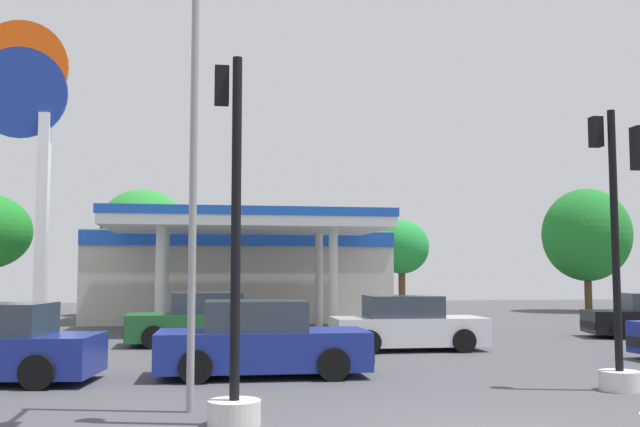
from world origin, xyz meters
TOP-DOWN VIEW (x-y plane):
  - gas_station at (-2.39, 23.24)m, footprint 12.94×12.00m
  - station_pole_sign at (-10.95, 19.81)m, footprint 3.52×0.56m
  - car_1 at (-3.92, 12.90)m, footprint 4.34×2.02m
  - car_2 at (-2.72, 6.26)m, footprint 4.37×2.06m
  - car_3 at (1.65, 10.63)m, footprint 4.20×1.96m
  - traffic_signal_1 at (-3.49, 1.56)m, footprint 0.75×0.75m
  - traffic_signal_2 at (3.52, 3.43)m, footprint 0.73×0.73m
  - tree_1 at (-6.99, 28.64)m, footprint 4.21×4.21m
  - tree_2 at (1.19, 30.18)m, footprint 3.57×3.57m
  - tree_3 at (6.78, 29.47)m, footprint 2.99×2.99m
  - tree_4 at (17.02, 28.24)m, footprint 4.80×4.80m
  - corner_streetlamp at (-4.10, 2.38)m, footprint 0.24×1.48m

SIDE VIEW (x-z plane):
  - car_3 at x=1.65m, z-range -0.07..1.43m
  - car_1 at x=-3.92m, z-range -0.07..1.47m
  - car_2 at x=-2.72m, z-range -0.07..1.48m
  - traffic_signal_2 at x=3.52m, z-range -1.13..4.02m
  - traffic_signal_1 at x=-3.49m, z-range -1.17..4.08m
  - gas_station at x=-2.39m, z-range 0.02..4.35m
  - tree_3 at x=6.78m, z-range 1.01..6.02m
  - tree_2 at x=1.19m, z-range 1.02..6.48m
  - corner_streetlamp at x=-4.10m, z-range 0.70..7.54m
  - tree_4 at x=17.02m, z-range 0.83..7.62m
  - tree_1 at x=-6.99m, z-range 1.39..7.74m
  - station_pole_sign at x=-10.95m, z-range 1.48..13.31m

